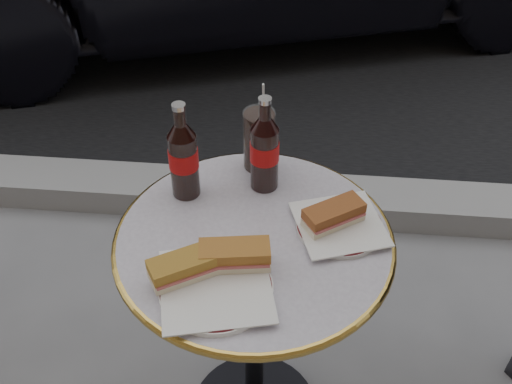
# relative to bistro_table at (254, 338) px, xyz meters

# --- Properties ---
(curb) EXTENTS (40.00, 0.20, 0.12)m
(curb) POSITION_rel_bistro_table_xyz_m (0.00, 0.90, -0.32)
(curb) COLOR gray
(curb) RESTS_ON ground
(bistro_table) EXTENTS (0.62, 0.62, 0.73)m
(bistro_table) POSITION_rel_bistro_table_xyz_m (0.00, 0.00, 0.00)
(bistro_table) COLOR #BAB2C4
(bistro_table) RESTS_ON ground
(plate_left) EXTENTS (0.24, 0.24, 0.01)m
(plate_left) POSITION_rel_bistro_table_xyz_m (-0.06, -0.16, 0.37)
(plate_left) COLOR white
(plate_left) RESTS_ON bistro_table
(plate_right) EXTENTS (0.22, 0.22, 0.01)m
(plate_right) POSITION_rel_bistro_table_xyz_m (0.19, 0.05, 0.37)
(plate_right) COLOR silver
(plate_right) RESTS_ON bistro_table
(sandwich_left_a) EXTENTS (0.15, 0.13, 0.05)m
(sandwich_left_a) POSITION_rel_bistro_table_xyz_m (-0.13, -0.14, 0.40)
(sandwich_left_a) COLOR #A17129
(sandwich_left_a) RESTS_ON plate_left
(sandwich_left_b) EXTENTS (0.15, 0.09, 0.05)m
(sandwich_left_b) POSITION_rel_bistro_table_xyz_m (-0.03, -0.10, 0.40)
(sandwich_left_b) COLOR #A36529
(sandwich_left_b) RESTS_ON plate_left
(sandwich_right) EXTENTS (0.15, 0.13, 0.05)m
(sandwich_right) POSITION_rel_bistro_table_xyz_m (0.17, 0.05, 0.40)
(sandwich_right) COLOR brown
(sandwich_right) RESTS_ON plate_right
(cola_bottle_left) EXTENTS (0.07, 0.07, 0.25)m
(cola_bottle_left) POSITION_rel_bistro_table_xyz_m (-0.17, 0.13, 0.49)
(cola_bottle_left) COLOR black
(cola_bottle_left) RESTS_ON bistro_table
(cola_bottle_right) EXTENTS (0.07, 0.07, 0.25)m
(cola_bottle_right) POSITION_rel_bistro_table_xyz_m (0.01, 0.18, 0.49)
(cola_bottle_right) COLOR black
(cola_bottle_right) RESTS_ON bistro_table
(cola_glass) EXTENTS (0.09, 0.09, 0.16)m
(cola_glass) POSITION_rel_bistro_table_xyz_m (-0.01, 0.25, 0.45)
(cola_glass) COLOR black
(cola_glass) RESTS_ON bistro_table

